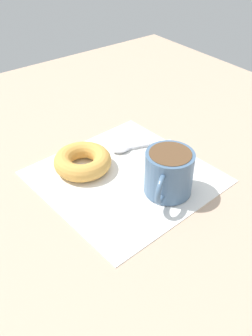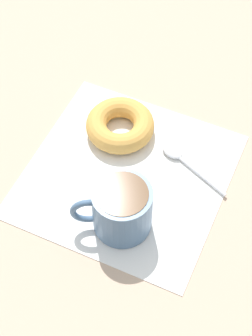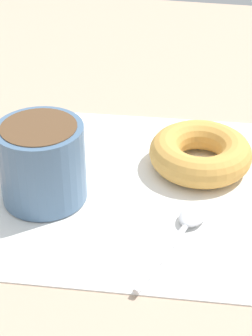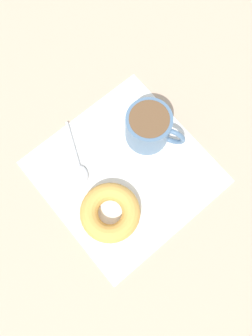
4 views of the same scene
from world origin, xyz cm
name	(u,v)px [view 1 (image 1 of 4)]	position (x,y,z in cm)	size (l,w,h in cm)	color
ground_plane	(120,184)	(0.00, 0.00, -1.00)	(120.00, 120.00, 2.00)	tan
napkin	(126,177)	(0.29, 1.28, 0.15)	(29.27, 29.27, 0.30)	white
coffee_cup	(169,172)	(7.84, 4.60, 4.39)	(8.41, 10.47, 7.90)	slate
donut	(83,161)	(-6.72, -3.59, 1.94)	(10.82, 10.82, 3.29)	gold
spoon	(129,148)	(-6.40, 7.12, 0.70)	(5.49, 12.60, 0.90)	silver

